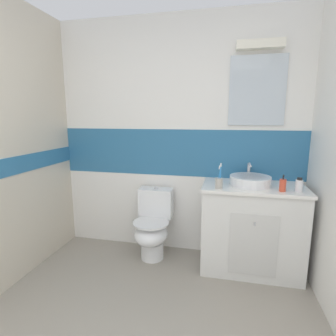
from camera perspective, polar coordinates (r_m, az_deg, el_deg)
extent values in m
cube|color=gray|center=(2.26, -4.78, -30.90)|extent=(3.20, 3.48, 0.04)
cube|color=white|center=(3.08, 2.08, -9.16)|extent=(3.20, 0.10, 0.85)
cube|color=teal|center=(2.92, 2.16, 3.36)|extent=(3.20, 0.10, 0.50)
cube|color=white|center=(2.93, 2.30, 19.58)|extent=(3.20, 0.10, 1.15)
cube|color=silver|center=(2.81, 18.49, 15.39)|extent=(0.52, 0.02, 0.66)
cube|color=white|center=(2.84, 19.11, 23.68)|extent=(0.43, 0.10, 0.08)
cube|color=silver|center=(2.78, 17.32, -12.36)|extent=(0.92, 0.51, 0.82)
cube|color=white|center=(2.63, 17.85, -3.89)|extent=(0.94, 0.53, 0.03)
cube|color=silver|center=(2.56, 17.73, -15.46)|extent=(0.41, 0.01, 0.57)
cylinder|color=silver|center=(2.46, 18.04, -11.33)|extent=(0.02, 0.02, 0.03)
cylinder|color=white|center=(2.62, 17.13, -2.60)|extent=(0.38, 0.38, 0.09)
cylinder|color=#AFB1BA|center=(2.61, 17.17, -1.79)|extent=(0.31, 0.31, 0.01)
cylinder|color=silver|center=(2.82, 16.85, -0.71)|extent=(0.03, 0.03, 0.18)
cylinder|color=silver|center=(2.70, 17.10, 0.67)|extent=(0.02, 0.17, 0.02)
cylinder|color=white|center=(2.97, -3.38, -17.07)|extent=(0.24, 0.24, 0.18)
ellipsoid|color=white|center=(2.85, -3.65, -13.88)|extent=(0.34, 0.42, 0.22)
cylinder|color=white|center=(2.80, -3.68, -11.61)|extent=(0.37, 0.37, 0.02)
cube|color=white|center=(2.94, -2.57, -7.42)|extent=(0.36, 0.17, 0.32)
cylinder|color=silver|center=(2.89, -2.59, -4.25)|extent=(0.04, 0.04, 0.02)
cylinder|color=#B2ADA3|center=(2.44, 10.82, -3.20)|extent=(0.07, 0.07, 0.09)
cylinder|color=#338CD8|center=(2.44, 10.87, -1.71)|extent=(0.03, 0.04, 0.16)
cube|color=white|center=(2.42, 10.94, 0.14)|extent=(0.02, 0.02, 0.03)
cylinder|color=#338CD8|center=(2.43, 11.15, -1.48)|extent=(0.01, 0.02, 0.18)
cube|color=white|center=(2.41, 11.23, 0.66)|extent=(0.01, 0.02, 0.03)
cylinder|color=#D84C33|center=(2.50, 23.29, -3.42)|extent=(0.06, 0.06, 0.11)
cylinder|color=#262626|center=(2.48, 23.41, -1.83)|extent=(0.01, 0.01, 0.04)
cylinder|color=#262626|center=(2.47, 23.50, -1.48)|extent=(0.01, 0.02, 0.01)
cylinder|color=white|center=(2.54, 26.19, -3.44)|extent=(0.06, 0.06, 0.10)
cylinder|color=black|center=(2.53, 26.30, -2.08)|extent=(0.04, 0.04, 0.02)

